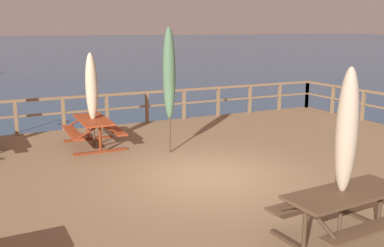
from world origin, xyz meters
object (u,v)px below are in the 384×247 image
Objects in this scene: picnic_table_mid_left at (93,126)px; patio_umbrella_tall_mid_left at (169,74)px; picnic_table_back_right at (345,205)px; patio_umbrella_tall_back_left at (347,132)px; patio_umbrella_tall_front at (92,87)px.

picnic_table_mid_left is 0.58× the size of patio_umbrella_tall_mid_left.
picnic_table_back_right is 0.78× the size of patio_umbrella_tall_back_left.
patio_umbrella_tall_mid_left is at bearing 95.01° from patio_umbrella_tall_back_left.
picnic_table_back_right is at bearing -78.18° from patio_umbrella_tall_back_left.
picnic_table_back_right is 5.77m from patio_umbrella_tall_mid_left.
patio_umbrella_tall_mid_left is (1.62, -1.50, 1.48)m from picnic_table_mid_left.
patio_umbrella_tall_back_left is at bearing -84.99° from patio_umbrella_tall_mid_left.
picnic_table_mid_left is 2.66m from patio_umbrella_tall_mid_left.
picnic_table_back_right and picnic_table_mid_left have the same top height.
patio_umbrella_tall_front reaches higher than picnic_table_mid_left.
picnic_table_mid_left is at bearing 137.26° from patio_umbrella_tall_mid_left.
patio_umbrella_tall_back_left is at bearing -73.27° from patio_umbrella_tall_front.
patio_umbrella_tall_back_left reaches higher than picnic_table_mid_left.
patio_umbrella_tall_mid_left is 1.26× the size of patio_umbrella_tall_front.
picnic_table_mid_left is at bearing 106.70° from picnic_table_back_right.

